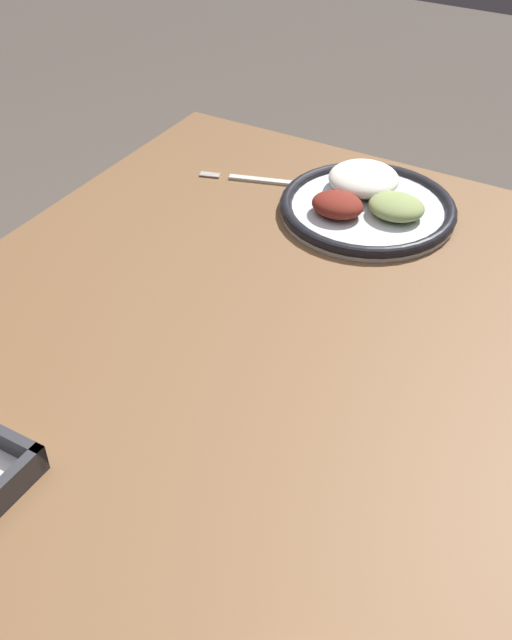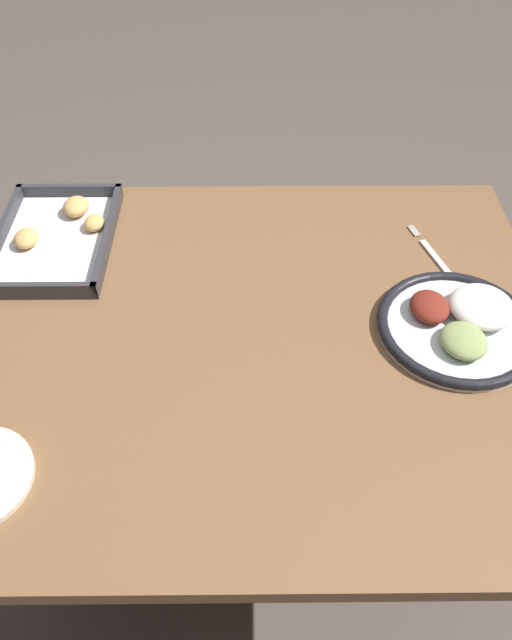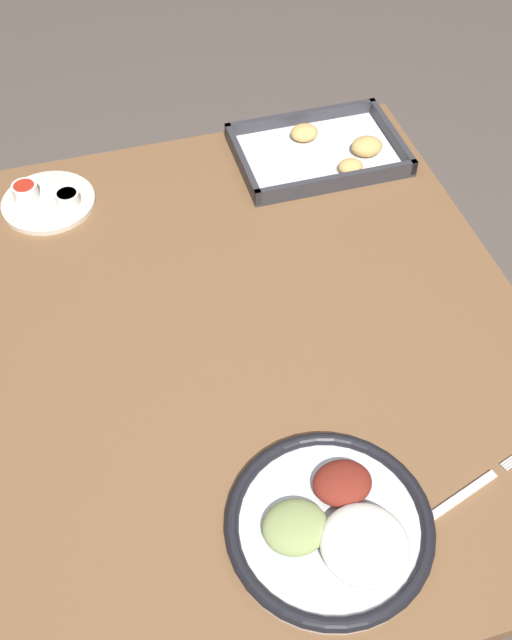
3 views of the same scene
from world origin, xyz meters
The scene contains 6 objects.
ground_plane centered at (0.00, 0.00, 0.00)m, with size 8.00×8.00×0.00m, color #564C44.
dining_table centered at (0.00, 0.00, 0.64)m, with size 0.91×1.09×0.75m.
dinner_plate centered at (0.01, -0.36, 0.77)m, with size 0.28×0.28×0.05m.
fork centered at (0.20, -0.36, 0.76)m, with size 0.20×0.07×0.00m.
saucer_plate centered at (-0.29, 0.42, 0.76)m, with size 0.18×0.18×0.04m.
baking_tray centered at (0.26, 0.41, 0.77)m, with size 0.33×0.23×0.04m.
Camera 3 is at (-0.22, -0.75, 1.70)m, focal length 42.00 mm.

